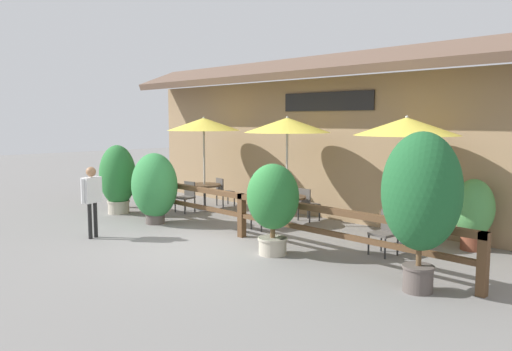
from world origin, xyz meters
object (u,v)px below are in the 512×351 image
(dining_table_near, at_px, (205,189))
(chair_middle_wallside, at_px, (307,203))
(patio_umbrella_near, at_px, (204,124))
(potted_plant_entrance_palm, at_px, (273,200))
(potted_plant_broad_leaf, at_px, (118,177))
(chair_far_streetside, at_px, (386,231))
(dining_table_middle, at_px, (287,202))
(dining_table_far, at_px, (403,219))
(chair_far_wallside, at_px, (423,219))
(potted_plant_corner_fern, at_px, (473,211))
(chair_near_streetside, at_px, (187,195))
(patio_umbrella_far, at_px, (407,127))
(chair_middle_streetside, at_px, (265,210))
(potted_plant_tall_tropical, at_px, (154,186))
(chair_near_wallside, at_px, (224,191))
(potted_plant_small_flowering, at_px, (421,195))
(patio_umbrella_middle, at_px, (287,125))
(pedestrian, at_px, (92,193))

(dining_table_near, xyz_separation_m, chair_middle_wallside, (3.18, 0.75, -0.10))
(patio_umbrella_near, height_order, potted_plant_entrance_palm, patio_umbrella_near)
(patio_umbrella_near, distance_m, potted_plant_broad_leaf, 2.78)
(chair_middle_wallside, xyz_separation_m, chair_far_streetside, (3.06, -1.36, 0.00))
(dining_table_middle, relative_size, potted_plant_broad_leaf, 0.50)
(dining_table_far, xyz_separation_m, chair_far_streetside, (0.06, -0.76, -0.10))
(chair_far_wallside, relative_size, potted_plant_corner_fern, 0.59)
(dining_table_middle, xyz_separation_m, chair_middle_wallside, (0.05, 0.71, -0.10))
(chair_far_streetside, xyz_separation_m, potted_plant_corner_fern, (1.01, 1.52, 0.31))
(dining_table_far, distance_m, potted_plant_corner_fern, 1.33)
(patio_umbrella_near, height_order, dining_table_near, patio_umbrella_near)
(chair_near_streetside, distance_m, patio_umbrella_far, 6.49)
(chair_near_streetside, relative_size, patio_umbrella_far, 0.32)
(patio_umbrella_far, relative_size, dining_table_far, 2.80)
(patio_umbrella_near, xyz_separation_m, dining_table_far, (6.18, 0.15, -1.84))
(chair_far_streetside, xyz_separation_m, potted_plant_broad_leaf, (-7.32, -1.52, 0.52))
(potted_plant_broad_leaf, relative_size, potted_plant_corner_fern, 1.33)
(chair_middle_streetside, xyz_separation_m, potted_plant_tall_tropical, (-2.33, -1.48, 0.46))
(chair_near_wallside, relative_size, potted_plant_corner_fern, 0.59)
(potted_plant_tall_tropical, bearing_deg, chair_far_wallside, 29.23)
(dining_table_middle, relative_size, chair_far_streetside, 1.13)
(dining_table_middle, height_order, potted_plant_corner_fern, potted_plant_corner_fern)
(potted_plant_small_flowering, xyz_separation_m, potted_plant_corner_fern, (-0.43, 2.98, -0.69))
(potted_plant_corner_fern, bearing_deg, patio_umbrella_middle, -168.01)
(chair_near_wallside, relative_size, potted_plant_broad_leaf, 0.45)
(patio_umbrella_far, height_order, pedestrian, patio_umbrella_far)
(chair_near_wallside, height_order, potted_plant_tall_tropical, potted_plant_tall_tropical)
(chair_middle_streetside, height_order, potted_plant_entrance_palm, potted_plant_entrance_palm)
(patio_umbrella_near, xyz_separation_m, dining_table_middle, (3.13, 0.04, -1.84))
(dining_table_near, relative_size, pedestrian, 0.61)
(potted_plant_small_flowering, distance_m, potted_plant_tall_tropical, 6.94)
(chair_far_wallside, distance_m, potted_plant_broad_leaf, 7.93)
(dining_table_far, bearing_deg, potted_plant_tall_tropical, -156.99)
(chair_near_streetside, distance_m, potted_plant_broad_leaf, 1.92)
(chair_near_wallside, distance_m, potted_plant_broad_leaf, 3.06)
(dining_table_near, xyz_separation_m, potted_plant_corner_fern, (7.25, 0.91, 0.20))
(chair_far_streetside, bearing_deg, chair_far_wallside, 96.68)
(patio_umbrella_near, bearing_deg, dining_table_far, 1.36)
(patio_umbrella_near, bearing_deg, chair_near_streetside, -86.27)
(patio_umbrella_near, relative_size, potted_plant_broad_leaf, 1.41)
(patio_umbrella_far, bearing_deg, chair_far_wallside, 86.78)
(patio_umbrella_near, height_order, pedestrian, patio_umbrella_near)
(chair_middle_streetside, xyz_separation_m, chair_far_streetside, (3.14, 0.06, 0.00))
(dining_table_near, distance_m, dining_table_middle, 3.13)
(dining_table_middle, bearing_deg, chair_far_streetside, -11.80)
(potted_plant_corner_fern, bearing_deg, dining_table_far, -144.28)
(chair_near_streetside, bearing_deg, patio_umbrella_middle, 5.38)
(chair_far_streetside, bearing_deg, potted_plant_entrance_palm, -128.47)
(potted_plant_broad_leaf, height_order, pedestrian, potted_plant_broad_leaf)
(dining_table_middle, relative_size, chair_far_wallside, 1.13)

